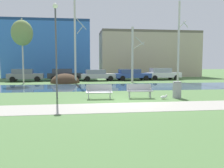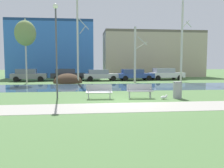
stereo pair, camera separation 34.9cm
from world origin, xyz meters
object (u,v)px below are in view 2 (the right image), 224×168
(parked_sedan_second_dark, at_px, (67,74))
(trash_bin, at_px, (177,90))
(streetlamp, at_px, (56,36))
(parked_suv_fifth_white, at_px, (165,74))
(bench_left, at_px, (99,91))
(seagull, at_px, (164,97))
(bench_right, at_px, (140,91))
(parked_van_nearest_grey, at_px, (29,75))
(parked_hatch_third_silver, at_px, (100,75))
(parked_wagon_fourth_blue, at_px, (134,74))

(parked_sedan_second_dark, bearing_deg, trash_bin, -63.57)
(streetlamp, bearing_deg, parked_suv_fifth_white, 51.28)
(bench_left, bearing_deg, streetlamp, 169.98)
(parked_suv_fifth_white, bearing_deg, parked_sedan_second_dark, 179.79)
(seagull, xyz_separation_m, parked_sedan_second_dark, (-7.08, 16.51, 0.66))
(bench_right, distance_m, trash_bin, 2.35)
(streetlamp, distance_m, parked_sedan_second_dark, 15.68)
(bench_left, relative_size, parked_van_nearest_grey, 0.38)
(trash_bin, height_order, parked_sedan_second_dark, parked_sedan_second_dark)
(parked_van_nearest_grey, height_order, parked_hatch_third_silver, parked_van_nearest_grey)
(trash_bin, relative_size, parked_suv_fifth_white, 0.22)
(parked_van_nearest_grey, height_order, parked_wagon_fourth_blue, parked_van_nearest_grey)
(parked_hatch_third_silver, bearing_deg, bench_left, -93.60)
(streetlamp, bearing_deg, parked_hatch_third_silver, 76.47)
(trash_bin, distance_m, seagull, 1.10)
(bench_right, xyz_separation_m, seagull, (1.35, -0.68, -0.34))
(seagull, height_order, parked_wagon_fourth_blue, parked_wagon_fourth_blue)
(bench_left, height_order, trash_bin, trash_bin)
(seagull, bearing_deg, trash_bin, 18.60)
(parked_van_nearest_grey, bearing_deg, parked_sedan_second_dark, 7.12)
(parked_hatch_third_silver, distance_m, parked_suv_fifth_white, 8.77)
(bench_right, distance_m, parked_hatch_third_silver, 15.27)
(parked_suv_fifth_white, bearing_deg, seagull, -109.43)
(parked_van_nearest_grey, height_order, parked_sedan_second_dark, parked_van_nearest_grey)
(bench_left, distance_m, seagull, 3.97)
(trash_bin, bearing_deg, seagull, -161.40)
(bench_right, height_order, seagull, bench_right)
(bench_right, distance_m, parked_van_nearest_grey, 18.44)
(bench_right, bearing_deg, parked_van_nearest_grey, 124.17)
(seagull, bearing_deg, bench_left, 170.16)
(seagull, distance_m, streetlamp, 7.54)
(trash_bin, xyz_separation_m, streetlamp, (-7.45, 0.81, 3.28))
(trash_bin, xyz_separation_m, parked_hatch_third_silver, (-3.91, 15.54, 0.21))
(bench_left, xyz_separation_m, parked_suv_fifth_white, (9.70, 15.79, 0.34))
(seagull, xyz_separation_m, streetlamp, (-6.48, 1.13, 3.68))
(parked_wagon_fourth_blue, bearing_deg, bench_left, -109.46)
(streetlamp, bearing_deg, parked_wagon_fourth_blue, 61.72)
(parked_van_nearest_grey, bearing_deg, parked_hatch_third_silver, -0.44)
(parked_van_nearest_grey, xyz_separation_m, parked_wagon_fourth_blue, (13.24, 0.09, -0.03))
(trash_bin, height_order, parked_wagon_fourth_blue, parked_wagon_fourth_blue)
(bench_left, bearing_deg, parked_suv_fifth_white, 58.42)
(seagull, xyz_separation_m, parked_hatch_third_silver, (-2.94, 15.86, 0.61))
(bench_left, distance_m, parked_suv_fifth_white, 18.53)
(parked_wagon_fourth_blue, height_order, parked_suv_fifth_white, parked_suv_fifth_white)
(parked_hatch_third_silver, xyz_separation_m, parked_suv_fifth_white, (8.75, 0.60, 0.07))
(bench_left, relative_size, parked_wagon_fourth_blue, 0.34)
(streetlamp, bearing_deg, bench_left, -10.02)
(bench_right, bearing_deg, parked_wagon_fourth_blue, 79.37)
(streetlamp, xyz_separation_m, parked_hatch_third_silver, (3.54, 14.73, -3.07))
(parked_hatch_third_silver, bearing_deg, seagull, -79.50)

